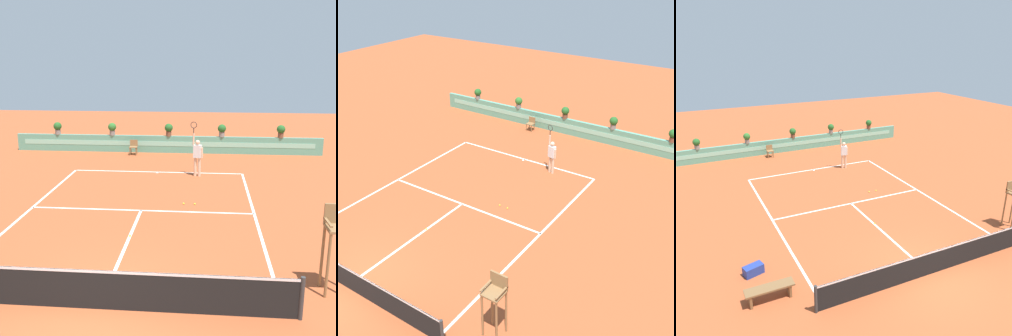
# 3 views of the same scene
# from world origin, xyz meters

# --- Properties ---
(ground_plane) EXTENTS (60.00, 60.00, 0.00)m
(ground_plane) POSITION_xyz_m (0.00, 6.00, 0.00)
(ground_plane) COLOR #A84C28
(court_lines) EXTENTS (8.32, 11.94, 0.01)m
(court_lines) POSITION_xyz_m (0.00, 6.72, 0.00)
(court_lines) COLOR white
(court_lines) RESTS_ON ground
(net) EXTENTS (8.92, 0.10, 1.00)m
(net) POSITION_xyz_m (0.00, 0.00, 0.51)
(net) COLOR #333333
(net) RESTS_ON ground
(back_wall_barrier) EXTENTS (18.00, 0.21, 1.00)m
(back_wall_barrier) POSITION_xyz_m (0.00, 16.39, 0.50)
(back_wall_barrier) COLOR #599E84
(back_wall_barrier) RESTS_ON ground
(ball_kid_chair) EXTENTS (0.44, 0.44, 0.85)m
(ball_kid_chair) POSITION_xyz_m (-1.82, 15.66, 0.48)
(ball_kid_chair) COLOR olive
(ball_kid_chair) RESTS_ON ground
(bench_courtside) EXTENTS (1.60, 0.44, 0.51)m
(bench_courtside) POSITION_xyz_m (-5.55, 1.17, 0.38)
(bench_courtside) COLOR brown
(bench_courtside) RESTS_ON ground
(gear_bag) EXTENTS (0.77, 0.54, 0.36)m
(gear_bag) POSITION_xyz_m (-5.75, 2.74, 0.18)
(gear_bag) COLOR navy
(gear_bag) RESTS_ON ground
(tennis_player) EXTENTS (0.60, 0.31, 2.58)m
(tennis_player) POSITION_xyz_m (1.94, 11.33, 1.05)
(tennis_player) COLOR beige
(tennis_player) RESTS_ON ground
(tennis_ball_near_baseline) EXTENTS (0.07, 0.07, 0.07)m
(tennis_ball_near_baseline) POSITION_xyz_m (1.53, 7.22, 0.03)
(tennis_ball_near_baseline) COLOR #CCE033
(tennis_ball_near_baseline) RESTS_ON ground
(tennis_ball_mid_court) EXTENTS (0.07, 0.07, 0.07)m
(tennis_ball_mid_court) POSITION_xyz_m (1.95, 7.20, 0.03)
(tennis_ball_mid_court) COLOR #CCE033
(tennis_ball_mid_court) RESTS_ON ground
(tennis_ball_by_sideline) EXTENTS (0.07, 0.07, 0.07)m
(tennis_ball_by_sideline) POSITION_xyz_m (0.01, 4.02, 0.03)
(tennis_ball_by_sideline) COLOR #CCE033
(tennis_ball_by_sideline) RESTS_ON ground
(potted_plant_right) EXTENTS (0.48, 0.48, 0.72)m
(potted_plant_right) POSITION_xyz_m (3.24, 16.39, 1.41)
(potted_plant_right) COLOR gray
(potted_plant_right) RESTS_ON back_wall_barrier
(potted_plant_left) EXTENTS (0.48, 0.48, 0.72)m
(potted_plant_left) POSITION_xyz_m (-3.21, 16.39, 1.41)
(potted_plant_left) COLOR gray
(potted_plant_left) RESTS_ON back_wall_barrier
(potted_plant_centre) EXTENTS (0.48, 0.48, 0.72)m
(potted_plant_centre) POSITION_xyz_m (0.15, 16.39, 1.41)
(potted_plant_centre) COLOR brown
(potted_plant_centre) RESTS_ON back_wall_barrier
(potted_plant_far_left) EXTENTS (0.48, 0.48, 0.72)m
(potted_plant_far_left) POSITION_xyz_m (-6.51, 16.39, 1.41)
(potted_plant_far_left) COLOR gray
(potted_plant_far_left) RESTS_ON back_wall_barrier
(potted_plant_far_right) EXTENTS (0.48, 0.48, 0.72)m
(potted_plant_far_right) POSITION_xyz_m (6.59, 16.39, 1.41)
(potted_plant_far_right) COLOR brown
(potted_plant_far_right) RESTS_ON back_wall_barrier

